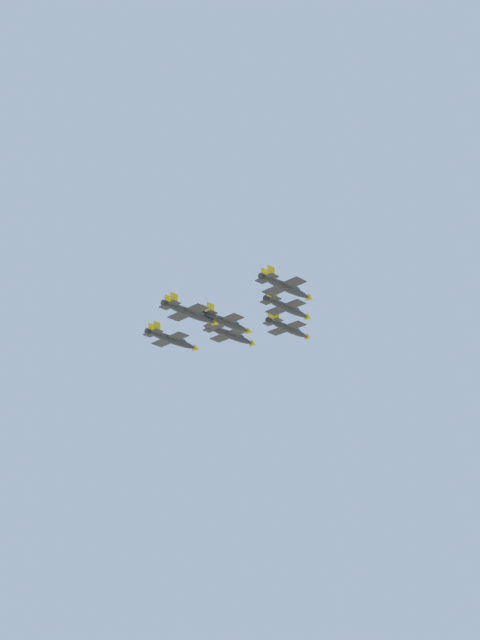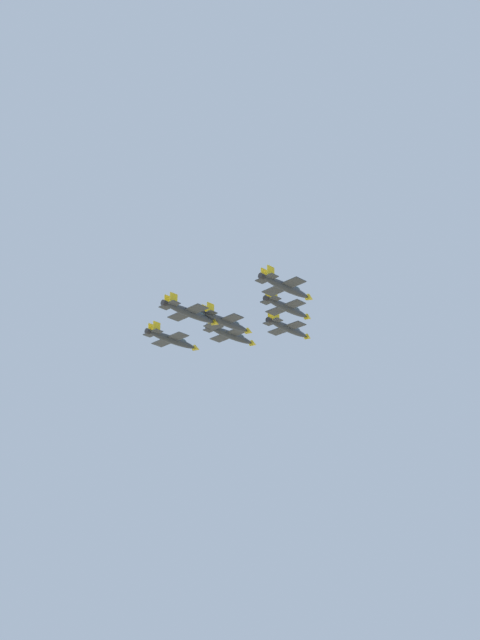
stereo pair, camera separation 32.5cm
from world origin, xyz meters
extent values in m
ellipsoid|color=#2D3338|center=(-19.01, -11.92, 178.59)|extent=(15.53, 5.29, 1.99)
cone|color=gold|center=(-10.60, -10.06, 178.59)|extent=(2.31, 2.08, 1.69)
ellipsoid|color=#334751|center=(-15.69, -11.18, 179.34)|extent=(2.91, 2.03, 1.16)
cube|color=#2D3338|center=(-19.77, -12.09, 178.48)|extent=(5.84, 11.55, 0.20)
cube|color=gold|center=(-20.84, -7.23, 178.54)|extent=(3.27, 1.44, 0.24)
cube|color=gold|center=(-18.69, -16.94, 178.54)|extent=(3.27, 1.44, 0.24)
cube|color=#2D3338|center=(-25.36, -13.33, 178.59)|extent=(3.52, 5.70, 0.20)
cube|color=gold|center=(-25.27, -12.29, 180.03)|extent=(2.21, 0.74, 2.87)
cube|color=gold|center=(-24.84, -14.23, 180.03)|extent=(2.21, 0.74, 2.87)
cylinder|color=black|center=(-27.00, -13.69, 178.59)|extent=(1.38, 1.60, 1.39)
ellipsoid|color=#2D3338|center=(-32.87, -4.24, 176.06)|extent=(16.00, 5.06, 2.04)
cone|color=gold|center=(-24.17, -2.54, 176.06)|extent=(2.34, 2.10, 1.74)
ellipsoid|color=#334751|center=(-29.44, -3.57, 176.82)|extent=(2.97, 2.03, 1.19)
cube|color=#2D3338|center=(-33.65, -4.39, 175.94)|extent=(5.75, 11.85, 0.20)
cube|color=gold|center=(-34.63, 0.63, 176.00)|extent=(3.36, 1.41, 0.25)
cube|color=gold|center=(-32.67, -9.41, 176.00)|extent=(3.36, 1.41, 0.25)
cube|color=#2D3338|center=(-39.42, -5.52, 176.06)|extent=(3.50, 5.83, 0.20)
cube|color=gold|center=(-39.31, -4.45, 177.53)|extent=(2.28, 0.70, 2.95)
cube|color=gold|center=(-38.92, -6.46, 177.53)|extent=(2.28, 0.70, 2.95)
cylinder|color=black|center=(-41.12, -5.85, 176.06)|extent=(1.39, 1.62, 1.43)
ellipsoid|color=#2D3338|center=(-28.83, -24.36, 177.57)|extent=(15.32, 5.09, 1.96)
cone|color=gold|center=(-20.52, -22.59, 177.57)|extent=(2.26, 2.04, 1.67)
ellipsoid|color=#334751|center=(-25.55, -23.66, 178.31)|extent=(2.86, 1.98, 1.14)
cube|color=#2D3338|center=(-29.57, -24.52, 177.46)|extent=(5.67, 11.37, 0.20)
cube|color=gold|center=(-30.59, -19.72, 177.52)|extent=(3.23, 1.40, 0.24)
cube|color=gold|center=(-28.55, -29.31, 177.52)|extent=(3.23, 1.40, 0.24)
cube|color=#2D3338|center=(-35.09, -25.69, 177.57)|extent=(3.43, 5.61, 0.20)
cube|color=gold|center=(-35.00, -24.67, 178.99)|extent=(2.18, 0.71, 2.83)
cube|color=gold|center=(-34.59, -26.58, 178.99)|extent=(2.18, 0.71, 2.83)
cylinder|color=black|center=(-36.71, -26.03, 177.57)|extent=(1.35, 1.57, 1.37)
ellipsoid|color=#2D3338|center=(-46.73, 3.45, 174.10)|extent=(16.07, 5.07, 2.05)
cone|color=gold|center=(-37.99, 5.14, 174.10)|extent=(2.35, 2.11, 1.75)
ellipsoid|color=#334751|center=(-43.28, 4.12, 174.87)|extent=(2.98, 2.04, 1.20)
cube|color=#2D3338|center=(-47.51, 3.29, 173.99)|extent=(5.76, 11.90, 0.21)
cube|color=gold|center=(-48.49, 8.33, 174.04)|extent=(3.38, 1.41, 0.25)
cube|color=gold|center=(-46.53, -1.75, 174.04)|extent=(3.38, 1.41, 0.25)
cube|color=#2D3338|center=(-53.31, 2.16, 174.10)|extent=(3.51, 5.86, 0.21)
cube|color=gold|center=(-53.19, 3.23, 175.59)|extent=(2.29, 0.70, 2.97)
cube|color=gold|center=(-52.80, 1.22, 175.59)|extent=(2.29, 0.70, 2.97)
cylinder|color=black|center=(-55.01, 1.83, 174.10)|extent=(1.39, 1.63, 1.44)
ellipsoid|color=#2D3338|center=(-38.64, -36.79, 175.74)|extent=(15.84, 4.86, 2.02)
cone|color=gold|center=(-30.02, -35.19, 175.74)|extent=(2.30, 2.06, 1.72)
ellipsoid|color=#334751|center=(-35.24, -36.16, 176.50)|extent=(2.93, 1.98, 1.18)
cube|color=#2D3338|center=(-39.42, -36.94, 175.63)|extent=(5.59, 11.71, 0.20)
cube|color=gold|center=(-40.34, -31.96, 175.69)|extent=(3.33, 1.37, 0.24)
cube|color=gold|center=(-38.49, -41.91, 175.69)|extent=(3.33, 1.37, 0.24)
cube|color=#2D3338|center=(-45.14, -38.00, 175.74)|extent=(3.42, 5.76, 0.20)
cube|color=gold|center=(-45.02, -36.95, 177.20)|extent=(2.26, 0.68, 2.92)
cube|color=gold|center=(-44.65, -38.94, 177.20)|extent=(2.26, 0.68, 2.92)
cylinder|color=black|center=(-46.82, -38.31, 175.74)|extent=(1.36, 1.60, 1.42)
ellipsoid|color=#2D3338|center=(-42.68, -16.67, 172.96)|extent=(15.69, 4.98, 2.01)
cone|color=gold|center=(-34.16, -14.99, 172.96)|extent=(2.30, 2.06, 1.70)
ellipsoid|color=#334751|center=(-39.32, -16.01, 173.71)|extent=(2.91, 1.99, 1.17)
cube|color=#2D3338|center=(-43.45, -16.83, 172.85)|extent=(5.65, 11.62, 0.20)
cube|color=gold|center=(-44.42, -11.91, 172.90)|extent=(3.30, 1.39, 0.24)
cube|color=gold|center=(-42.48, -21.74, 172.90)|extent=(3.30, 1.39, 0.24)
cube|color=#2D3338|center=(-49.11, -17.94, 172.96)|extent=(3.44, 5.72, 0.20)
cube|color=gold|center=(-49.00, -16.90, 174.41)|extent=(2.24, 0.69, 2.90)
cube|color=gold|center=(-48.61, -18.86, 174.41)|extent=(2.24, 0.69, 2.90)
cylinder|color=black|center=(-50.77, -18.27, 172.96)|extent=(1.36, 1.59, 1.40)
ellipsoid|color=#2D3338|center=(-54.52, -19.05, 171.60)|extent=(15.64, 4.94, 2.00)
cone|color=gold|center=(-46.02, -17.39, 171.60)|extent=(2.29, 2.05, 1.70)
ellipsoid|color=#334751|center=(-51.16, -18.40, 172.35)|extent=(2.90, 1.98, 1.17)
cube|color=#2D3338|center=(-55.28, -19.20, 171.49)|extent=(5.61, 11.58, 0.20)
cube|color=gold|center=(-56.24, -14.30, 171.54)|extent=(3.29, 1.37, 0.24)
cube|color=gold|center=(-54.33, -24.10, 171.54)|extent=(3.29, 1.37, 0.24)
cube|color=#2D3338|center=(-60.93, -20.30, 171.60)|extent=(3.42, 5.70, 0.20)
cube|color=gold|center=(-60.81, -19.26, 173.04)|extent=(2.23, 0.69, 2.89)
cube|color=gold|center=(-60.43, -21.22, 173.04)|extent=(2.23, 0.69, 2.89)
cylinder|color=black|center=(-62.58, -20.62, 171.60)|extent=(1.36, 1.59, 1.40)
camera|label=1|loc=(-147.92, -178.65, 87.97)|focal=46.93mm
camera|label=2|loc=(-147.65, -178.84, 87.97)|focal=46.93mm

